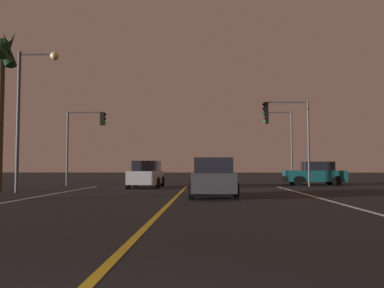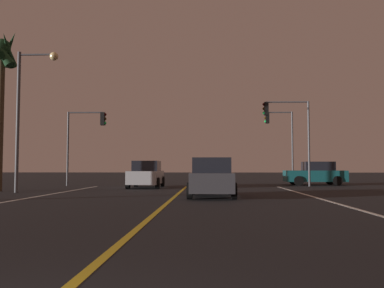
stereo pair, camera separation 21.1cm
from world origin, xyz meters
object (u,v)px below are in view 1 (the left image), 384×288
car_oncoming (146,175)px  traffic_light_far_right (279,131)px  car_lead_same_lane (213,178)px  palm_tree_left_mid (2,63)px  car_crossing_side (315,174)px  traffic_light_near_left (86,131)px  street_lamp_left_mid (28,101)px  traffic_light_near_right (287,123)px

car_oncoming → traffic_light_far_right: traffic_light_far_right is taller
car_lead_same_lane → palm_tree_left_mid: (-11.40, 3.71, 6.13)m
car_crossing_side → traffic_light_far_right: traffic_light_far_right is taller
car_crossing_side → traffic_light_near_left: (-16.28, -2.11, 3.01)m
car_lead_same_lane → traffic_light_far_right: size_ratio=0.74×
street_lamp_left_mid → traffic_light_far_right: bearing=40.5°
street_lamp_left_mid → palm_tree_left_mid: palm_tree_left_mid is taller
car_oncoming → car_lead_same_lane: 9.08m
traffic_light_near_left → street_lamp_left_mid: (-0.84, -7.45, 0.86)m
traffic_light_near_right → palm_tree_left_mid: palm_tree_left_mid is taller
car_crossing_side → palm_tree_left_mid: size_ratio=0.49×
street_lamp_left_mid → palm_tree_left_mid: (-1.92, 0.98, 2.26)m
traffic_light_near_left → traffic_light_far_right: 15.33m
traffic_light_near_left → street_lamp_left_mid: size_ratio=0.71×
car_lead_same_lane → palm_tree_left_mid: 13.46m
car_lead_same_lane → street_lamp_left_mid: 10.59m
traffic_light_far_right → palm_tree_left_mid: size_ratio=0.66×
car_lead_same_lane → car_crossing_side: bearing=-31.9°
car_crossing_side → street_lamp_left_mid: street_lamp_left_mid is taller
car_lead_same_lane → street_lamp_left_mid: street_lamp_left_mid is taller
traffic_light_near_left → traffic_light_far_right: (14.30, 5.50, 0.43)m
car_oncoming → street_lamp_left_mid: (-5.37, -5.37, 3.87)m
car_crossing_side → traffic_light_near_right: traffic_light_near_right is taller
palm_tree_left_mid → traffic_light_far_right: bearing=35.0°
car_oncoming → traffic_light_near_right: 10.19m
traffic_light_near_right → traffic_light_near_left: bearing=0.0°
car_crossing_side → car_oncoming: 12.47m
traffic_light_near_left → car_oncoming: bearing=-24.6°
traffic_light_near_left → palm_tree_left_mid: bearing=-113.1°
car_crossing_side → palm_tree_left_mid: 21.76m
street_lamp_left_mid → car_crossing_side: bearing=29.2°
street_lamp_left_mid → palm_tree_left_mid: 3.12m
street_lamp_left_mid → car_oncoming: bearing=45.0°
traffic_light_near_left → car_crossing_side: bearing=7.4°
car_crossing_side → palm_tree_left_mid: palm_tree_left_mid is taller
car_crossing_side → traffic_light_far_right: bearing=-59.8°
street_lamp_left_mid → car_lead_same_lane: bearing=-16.1°
car_crossing_side → street_lamp_left_mid: bearing=29.2°
car_oncoming → palm_tree_left_mid: size_ratio=0.49×
palm_tree_left_mid → street_lamp_left_mid: bearing=-27.0°
car_lead_same_lane → traffic_light_near_left: size_ratio=0.83×
traffic_light_near_left → traffic_light_near_right: bearing=0.0°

